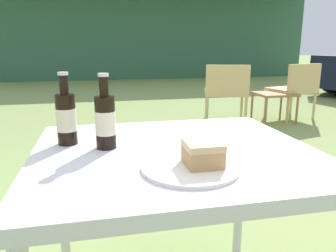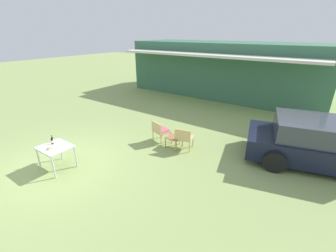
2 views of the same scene
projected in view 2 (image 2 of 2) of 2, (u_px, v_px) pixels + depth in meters
The scene contains 12 objects.
ground_plane at pixel (59, 168), 6.78m from camera, with size 60.00×60.00×0.00m, color #8CA35B.
cabin_building at pixel (225, 69), 14.20m from camera, with size 11.64×5.15×3.22m.
parked_car at pixel (321, 144), 6.76m from camera, with size 4.61×2.86×1.41m.
wicker_chair_cushioned at pixel (160, 130), 8.23m from camera, with size 0.68×0.63×0.79m.
wicker_chair_plain at pixel (184, 137), 7.68m from camera, with size 0.66×0.60×0.79m.
garden_side_table at pixel (174, 138), 7.85m from camera, with size 0.50×0.45×0.40m.
patio_table at pixel (55, 149), 6.53m from camera, with size 0.87×0.78×0.72m.
cake_on_plate at pixel (49, 148), 6.35m from camera, with size 0.26×0.26×0.07m.
cola_bottle_near at pixel (52, 141), 6.62m from camera, with size 0.06×0.06×0.24m.
cola_bottle_far at pixel (52, 139), 6.74m from camera, with size 0.06×0.06×0.24m.
fork at pixel (47, 149), 6.38m from camera, with size 0.16×0.06×0.01m.
loose_bottle_cap at pixel (55, 147), 6.45m from camera, with size 0.03×0.03×0.01m.
Camera 2 is at (5.99, -2.86, 3.79)m, focal length 24.00 mm.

